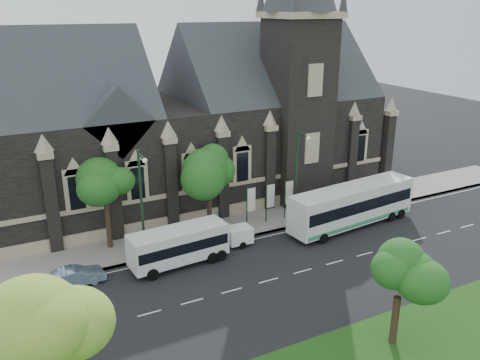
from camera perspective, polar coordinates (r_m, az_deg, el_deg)
ground at (r=36.11m, az=-0.96°, el=-12.49°), size 160.00×160.00×0.00m
sidewalk at (r=43.77m, az=-6.53°, el=-6.52°), size 80.00×5.00×0.15m
museum at (r=51.14m, az=-5.25°, el=6.91°), size 40.00×17.70×29.90m
tree_park_near at (r=22.68m, az=-18.77°, el=-15.53°), size 4.42×4.42×8.56m
tree_park_east at (r=30.47m, az=17.79°, el=-9.89°), size 3.40×3.40×6.28m
tree_walk_right at (r=43.83m, az=-3.46°, el=1.69°), size 4.08×4.08×7.80m
tree_walk_left at (r=41.25m, az=-14.96°, el=-0.20°), size 3.91×3.91×7.64m
street_lamp_near at (r=44.16m, az=6.57°, el=0.77°), size 0.36×1.88×9.00m
street_lamp_mid at (r=38.55m, az=-11.07°, el=-2.25°), size 0.36×1.88×9.00m
banner_flag_left at (r=44.80m, az=1.12°, el=-2.54°), size 0.90×0.10×4.00m
banner_flag_center at (r=45.72m, az=3.33°, el=-2.12°), size 0.90×0.10×4.00m
banner_flag_right at (r=46.71m, az=5.44°, el=-1.70°), size 0.90×0.10×4.00m
tour_coach at (r=46.23m, az=12.65°, el=-2.77°), size 13.13×4.04×3.77m
shuttle_bus at (r=38.97m, az=-6.98°, el=-7.26°), size 7.78×3.14×2.94m
box_trailer at (r=42.04m, az=-0.12°, el=-6.26°), size 3.00×1.76×1.59m
sedan at (r=38.30m, az=-18.23°, el=-10.38°), size 4.18×1.58×1.36m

